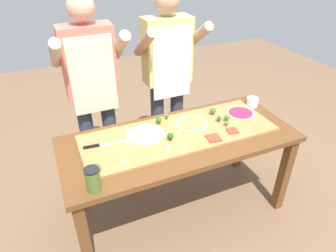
{
  "coord_description": "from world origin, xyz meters",
  "views": [
    {
      "loc": [
        -0.8,
        -1.62,
        1.97
      ],
      "look_at": [
        -0.06,
        0.08,
        0.81
      ],
      "focal_mm": 31.91,
      "sensor_mm": 36.0,
      "label": 1
    }
  ],
  "objects_px": {
    "pizza_slice_center": "(213,138)",
    "cheese_crumble_c": "(125,162)",
    "pizza_whole_pesto_green": "(192,124)",
    "prep_table": "(180,148)",
    "broccoli_floret_front_right": "(97,168)",
    "broccoli_floret_front_left": "(166,116)",
    "flour_cup": "(252,103)",
    "pizza_whole_beet_magenta": "(241,113)",
    "broccoli_floret_center_left": "(219,118)",
    "chefs_knife": "(101,145)",
    "pizza_whole_white_garlic": "(146,134)",
    "broccoli_floret_back_right": "(213,111)",
    "sauce_jar": "(93,179)",
    "cheese_crumble_a": "(168,149)",
    "cook_left": "(92,83)",
    "cheese_crumble_b": "(128,144)",
    "broccoli_floret_center_right": "(227,117)",
    "broccoli_floret_front_mid": "(170,136)",
    "broccoli_floret_back_left": "(159,120)",
    "pizza_slice_near_left": "(232,131)",
    "broccoli_floret_back_mid": "(226,123)",
    "cook_right": "(167,71)"
  },
  "relations": [
    {
      "from": "pizza_whole_pesto_green",
      "to": "pizza_whole_beet_magenta",
      "type": "height_order",
      "value": "same"
    },
    {
      "from": "flour_cup",
      "to": "broccoli_floret_front_mid",
      "type": "bearing_deg",
      "value": -165.98
    },
    {
      "from": "prep_table",
      "to": "broccoli_floret_center_right",
      "type": "distance_m",
      "value": 0.45
    },
    {
      "from": "broccoli_floret_front_left",
      "to": "broccoli_floret_back_left",
      "type": "bearing_deg",
      "value": -154.5
    },
    {
      "from": "prep_table",
      "to": "broccoli_floret_front_right",
      "type": "relative_size",
      "value": 27.39
    },
    {
      "from": "pizza_slice_center",
      "to": "cheese_crumble_c",
      "type": "distance_m",
      "value": 0.66
    },
    {
      "from": "pizza_whole_pesto_green",
      "to": "sauce_jar",
      "type": "height_order",
      "value": "sauce_jar"
    },
    {
      "from": "broccoli_floret_back_right",
      "to": "cheese_crumble_a",
      "type": "distance_m",
      "value": 0.6
    },
    {
      "from": "chefs_knife",
      "to": "broccoli_floret_front_mid",
      "type": "distance_m",
      "value": 0.49
    },
    {
      "from": "broccoli_floret_back_right",
      "to": "cheese_crumble_b",
      "type": "xyz_separation_m",
      "value": [
        -0.76,
        -0.13,
        -0.03
      ]
    },
    {
      "from": "broccoli_floret_center_left",
      "to": "broccoli_floret_back_left",
      "type": "height_order",
      "value": "broccoli_floret_back_left"
    },
    {
      "from": "chefs_knife",
      "to": "pizza_whole_pesto_green",
      "type": "relative_size",
      "value": 1.32
    },
    {
      "from": "prep_table",
      "to": "chefs_knife",
      "type": "bearing_deg",
      "value": 169.94
    },
    {
      "from": "cheese_crumble_c",
      "to": "broccoli_floret_front_right",
      "type": "bearing_deg",
      "value": -172.83
    },
    {
      "from": "broccoli_floret_back_right",
      "to": "flour_cup",
      "type": "height_order",
      "value": "broccoli_floret_back_right"
    },
    {
      "from": "broccoli_floret_center_left",
      "to": "broccoli_floret_front_left",
      "type": "distance_m",
      "value": 0.41
    },
    {
      "from": "sauce_jar",
      "to": "prep_table",
      "type": "bearing_deg",
      "value": 22.71
    },
    {
      "from": "broccoli_floret_front_mid",
      "to": "broccoli_floret_back_left",
      "type": "height_order",
      "value": "same"
    },
    {
      "from": "broccoli_floret_back_mid",
      "to": "broccoli_floret_back_right",
      "type": "bearing_deg",
      "value": 91.17
    },
    {
      "from": "chefs_knife",
      "to": "cheese_crumble_c",
      "type": "relative_size",
      "value": 19.26
    },
    {
      "from": "cook_right",
      "to": "pizza_whole_beet_magenta",
      "type": "bearing_deg",
      "value": -54.17
    },
    {
      "from": "broccoli_floret_back_right",
      "to": "flour_cup",
      "type": "bearing_deg",
      "value": 3.44
    },
    {
      "from": "broccoli_floret_front_mid",
      "to": "pizza_whole_beet_magenta",
      "type": "bearing_deg",
      "value": 9.49
    },
    {
      "from": "chefs_knife",
      "to": "pizza_whole_pesto_green",
      "type": "distance_m",
      "value": 0.7
    },
    {
      "from": "broccoli_floret_front_mid",
      "to": "broccoli_floret_center_left",
      "type": "distance_m",
      "value": 0.46
    },
    {
      "from": "pizza_whole_white_garlic",
      "to": "broccoli_floret_back_mid",
      "type": "xyz_separation_m",
      "value": [
        0.6,
        -0.13,
        0.02
      ]
    },
    {
      "from": "broccoli_floret_front_mid",
      "to": "cook_right",
      "type": "height_order",
      "value": "cook_right"
    },
    {
      "from": "pizza_slice_center",
      "to": "broccoli_floret_center_left",
      "type": "height_order",
      "value": "broccoli_floret_center_left"
    },
    {
      "from": "pizza_slice_center",
      "to": "broccoli_floret_back_left",
      "type": "distance_m",
      "value": 0.45
    },
    {
      "from": "cook_right",
      "to": "pizza_whole_pesto_green",
      "type": "bearing_deg",
      "value": -93.8
    },
    {
      "from": "chefs_knife",
      "to": "cheese_crumble_c",
      "type": "distance_m",
      "value": 0.26
    },
    {
      "from": "broccoli_floret_front_left",
      "to": "broccoli_floret_back_left",
      "type": "distance_m",
      "value": 0.09
    },
    {
      "from": "broccoli_floret_center_right",
      "to": "flour_cup",
      "type": "distance_m",
      "value": 0.4
    },
    {
      "from": "broccoli_floret_center_left",
      "to": "broccoli_floret_back_right",
      "type": "bearing_deg",
      "value": 84.21
    },
    {
      "from": "pizza_slice_center",
      "to": "broccoli_floret_back_right",
      "type": "height_order",
      "value": "broccoli_floret_back_right"
    },
    {
      "from": "cheese_crumble_a",
      "to": "cook_left",
      "type": "relative_size",
      "value": 0.01
    },
    {
      "from": "broccoli_floret_front_left",
      "to": "flour_cup",
      "type": "xyz_separation_m",
      "value": [
        0.78,
        -0.06,
        -0.02
      ]
    },
    {
      "from": "prep_table",
      "to": "broccoli_floret_back_left",
      "type": "bearing_deg",
      "value": 111.8
    },
    {
      "from": "pizza_whole_pesto_green",
      "to": "cheese_crumble_c",
      "type": "distance_m",
      "value": 0.65
    },
    {
      "from": "prep_table",
      "to": "broccoli_floret_back_right",
      "type": "xyz_separation_m",
      "value": [
        0.37,
        0.16,
        0.16
      ]
    },
    {
      "from": "sauce_jar",
      "to": "broccoli_floret_front_right",
      "type": "bearing_deg",
      "value": 68.74
    },
    {
      "from": "cheese_crumble_a",
      "to": "cook_left",
      "type": "distance_m",
      "value": 0.87
    },
    {
      "from": "pizza_whole_white_garlic",
      "to": "pizza_slice_near_left",
      "type": "relative_size",
      "value": 3.67
    },
    {
      "from": "broccoli_floret_center_left",
      "to": "broccoli_floret_front_left",
      "type": "height_order",
      "value": "broccoli_floret_center_left"
    },
    {
      "from": "broccoli_floret_center_left",
      "to": "cook_left",
      "type": "relative_size",
      "value": 0.03
    },
    {
      "from": "flour_cup",
      "to": "sauce_jar",
      "type": "xyz_separation_m",
      "value": [
        -1.46,
        -0.47,
        0.04
      ]
    },
    {
      "from": "pizza_whole_pesto_green",
      "to": "broccoli_floret_front_left",
      "type": "distance_m",
      "value": 0.21
    },
    {
      "from": "pizza_whole_pesto_green",
      "to": "pizza_whole_beet_magenta",
      "type": "relative_size",
      "value": 1.06
    },
    {
      "from": "pizza_whole_white_garlic",
      "to": "broccoli_floret_front_right",
      "type": "relative_size",
      "value": 4.42
    },
    {
      "from": "prep_table",
      "to": "pizza_slice_center",
      "type": "height_order",
      "value": "pizza_slice_center"
    }
  ]
}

